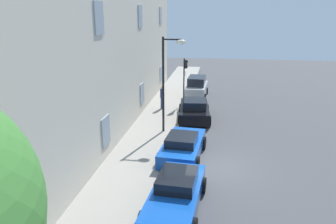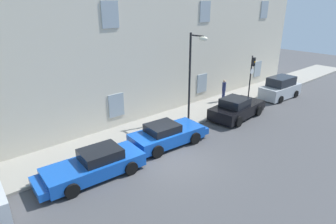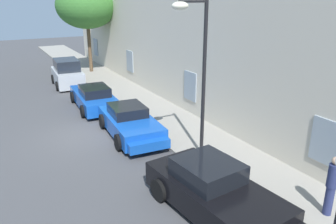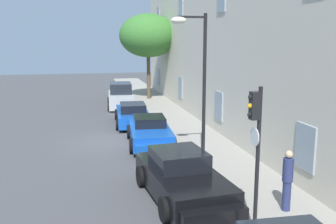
{
  "view_description": "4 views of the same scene",
  "coord_description": "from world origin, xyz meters",
  "px_view_note": "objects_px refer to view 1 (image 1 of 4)",
  "views": [
    {
      "loc": [
        -14.58,
        -0.01,
        7.32
      ],
      "look_at": [
        3.28,
        2.75,
        1.74
      ],
      "focal_mm": 34.42,
      "sensor_mm": 36.0,
      "label": 1
    },
    {
      "loc": [
        -8.8,
        -9.7,
        7.78
      ],
      "look_at": [
        1.41,
        2.02,
        1.77
      ],
      "focal_mm": 30.63,
      "sensor_mm": 36.0,
      "label": 2
    },
    {
      "loc": [
        14.03,
        -3.69,
        5.99
      ],
      "look_at": [
        2.84,
        2.53,
        1.53
      ],
      "focal_mm": 35.49,
      "sensor_mm": 36.0,
      "label": 3
    },
    {
      "loc": [
        18.64,
        -1.47,
        5.0
      ],
      "look_at": [
        1.97,
        2.27,
        1.77
      ],
      "focal_mm": 40.97,
      "sensor_mm": 36.0,
      "label": 4
    }
  ],
  "objects_px": {
    "sportscar_yellow_flank": "(183,145)",
    "hatchback_parked": "(197,88)",
    "sportscar_red_lead": "(175,197)",
    "street_lamp": "(170,68)",
    "pedestrian_admiring": "(162,97)",
    "traffic_light": "(185,74)",
    "sportscar_white_middle": "(194,110)"
  },
  "relations": [
    {
      "from": "sportscar_red_lead",
      "to": "sportscar_white_middle",
      "type": "xyz_separation_m",
      "value": [
        11.53,
        0.13,
        0.07
      ]
    },
    {
      "from": "sportscar_red_lead",
      "to": "street_lamp",
      "type": "bearing_deg",
      "value": 9.72
    },
    {
      "from": "street_lamp",
      "to": "pedestrian_admiring",
      "type": "relative_size",
      "value": 3.27
    },
    {
      "from": "street_lamp",
      "to": "pedestrian_admiring",
      "type": "height_order",
      "value": "street_lamp"
    },
    {
      "from": "sportscar_yellow_flank",
      "to": "hatchback_parked",
      "type": "height_order",
      "value": "hatchback_parked"
    },
    {
      "from": "hatchback_parked",
      "to": "street_lamp",
      "type": "height_order",
      "value": "street_lamp"
    },
    {
      "from": "sportscar_red_lead",
      "to": "traffic_light",
      "type": "bearing_deg",
      "value": 4.48
    },
    {
      "from": "sportscar_red_lead",
      "to": "sportscar_yellow_flank",
      "type": "distance_m",
      "value": 5.04
    },
    {
      "from": "sportscar_yellow_flank",
      "to": "street_lamp",
      "type": "distance_m",
      "value": 4.94
    },
    {
      "from": "sportscar_red_lead",
      "to": "street_lamp",
      "type": "distance_m",
      "value": 9.09
    },
    {
      "from": "sportscar_white_middle",
      "to": "street_lamp",
      "type": "bearing_deg",
      "value": 158.8
    },
    {
      "from": "traffic_light",
      "to": "street_lamp",
      "type": "bearing_deg",
      "value": 177.36
    },
    {
      "from": "sportscar_yellow_flank",
      "to": "sportscar_white_middle",
      "type": "height_order",
      "value": "sportscar_white_middle"
    },
    {
      "from": "street_lamp",
      "to": "traffic_light",
      "type": "bearing_deg",
      "value": -2.64
    },
    {
      "from": "sportscar_red_lead",
      "to": "sportscar_yellow_flank",
      "type": "bearing_deg",
      "value": 2.38
    },
    {
      "from": "street_lamp",
      "to": "sportscar_yellow_flank",
      "type": "bearing_deg",
      "value": -159.45
    },
    {
      "from": "sportscar_red_lead",
      "to": "street_lamp",
      "type": "relative_size",
      "value": 0.88
    },
    {
      "from": "sportscar_red_lead",
      "to": "traffic_light",
      "type": "xyz_separation_m",
      "value": [
        14.38,
        1.13,
        2.14
      ]
    },
    {
      "from": "traffic_light",
      "to": "pedestrian_admiring",
      "type": "xyz_separation_m",
      "value": [
        -1.21,
        1.63,
        -1.64
      ]
    },
    {
      "from": "sportscar_white_middle",
      "to": "sportscar_yellow_flank",
      "type": "bearing_deg",
      "value": 179.32
    },
    {
      "from": "sportscar_red_lead",
      "to": "street_lamp",
      "type": "xyz_separation_m",
      "value": [
        8.23,
        1.41,
        3.58
      ]
    },
    {
      "from": "sportscar_white_middle",
      "to": "street_lamp",
      "type": "height_order",
      "value": "street_lamp"
    },
    {
      "from": "sportscar_white_middle",
      "to": "street_lamp",
      "type": "distance_m",
      "value": 4.98
    },
    {
      "from": "hatchback_parked",
      "to": "traffic_light",
      "type": "xyz_separation_m",
      "value": [
        -3.5,
        0.74,
        1.89
      ]
    },
    {
      "from": "sportscar_red_lead",
      "to": "pedestrian_admiring",
      "type": "height_order",
      "value": "pedestrian_admiring"
    },
    {
      "from": "pedestrian_admiring",
      "to": "sportscar_white_middle",
      "type": "bearing_deg",
      "value": -122.04
    },
    {
      "from": "sportscar_yellow_flank",
      "to": "hatchback_parked",
      "type": "relative_size",
      "value": 1.18
    },
    {
      "from": "pedestrian_admiring",
      "to": "traffic_light",
      "type": "bearing_deg",
      "value": -53.37
    },
    {
      "from": "sportscar_red_lead",
      "to": "sportscar_yellow_flank",
      "type": "relative_size",
      "value": 1.07
    },
    {
      "from": "traffic_light",
      "to": "pedestrian_admiring",
      "type": "relative_size",
      "value": 2.12
    },
    {
      "from": "pedestrian_admiring",
      "to": "hatchback_parked",
      "type": "bearing_deg",
      "value": -26.68
    },
    {
      "from": "sportscar_yellow_flank",
      "to": "sportscar_white_middle",
      "type": "relative_size",
      "value": 0.96
    }
  ]
}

